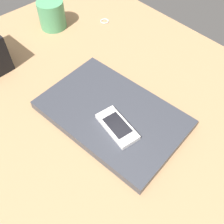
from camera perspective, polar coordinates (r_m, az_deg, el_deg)
name	(u,v)px	position (r cm, az deg, el deg)	size (l,w,h in cm)	color
desk_surface	(125,107)	(69.72, 2.81, 1.02)	(120.00, 80.00, 3.00)	#9E7751
laptop_closed	(112,114)	(64.87, 0.00, -0.46)	(35.16, 22.79, 2.33)	#33353D
cell_phone_on_laptop	(117,127)	(60.44, 1.14, -3.21)	(11.53, 6.38, 1.34)	silver
coffee_mug	(51,14)	(94.51, -13.11, 20.10)	(12.07, 8.71, 9.02)	#4C9360
key_ring	(105,21)	(97.07, -1.63, 19.27)	(2.98, 2.98, 0.36)	silver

